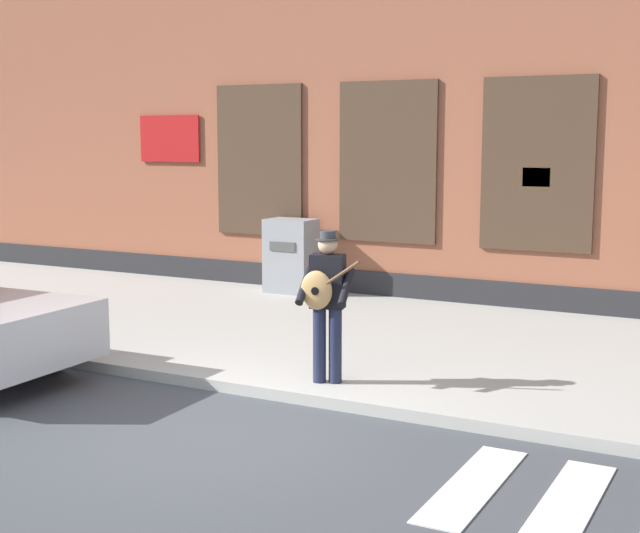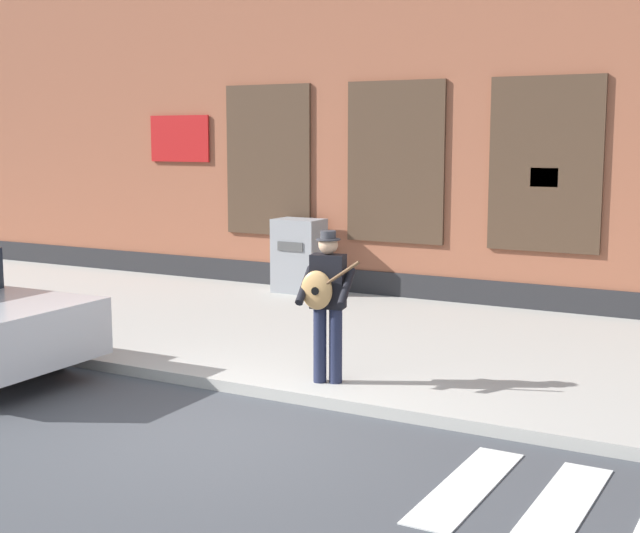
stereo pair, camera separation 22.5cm
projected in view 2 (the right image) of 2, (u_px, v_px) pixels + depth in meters
ground_plane at (216, 431)px, 8.87m from camera, size 160.00×160.00×0.00m
sidewalk at (390, 342)px, 12.44m from camera, size 28.00×5.96×0.13m
building_backdrop at (507, 87)px, 16.20m from camera, size 28.00×4.06×7.60m
busker at (326, 297)px, 9.99m from camera, size 0.77×0.62×1.74m
utility_box at (299, 256)px, 15.96m from camera, size 0.85×0.62×1.32m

